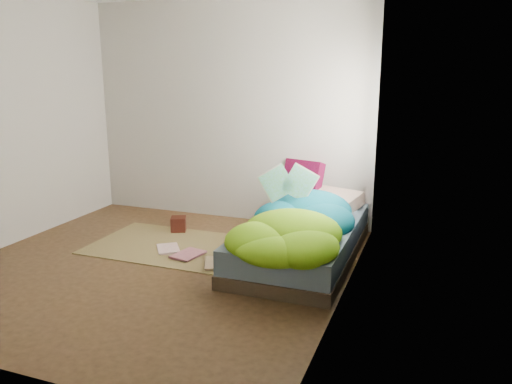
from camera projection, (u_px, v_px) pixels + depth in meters
ground at (155, 267)px, 4.64m from camera, size 3.50×3.50×0.00m
room_walls at (147, 89)px, 4.26m from camera, size 3.54×3.54×2.62m
bed at (302, 241)px, 4.85m from camera, size 1.00×2.00×0.34m
duvet at (297, 213)px, 4.56m from camera, size 0.96×1.84×0.34m
rug at (170, 245)px, 5.19m from camera, size 1.60×1.10×0.01m
pillow_floral at (330, 200)px, 5.42m from camera, size 0.73×0.58×0.14m
pillow_magenta at (302, 180)px, 5.67m from camera, size 0.47×0.26×0.45m
open_book at (289, 173)px, 4.78m from camera, size 0.47×0.28×0.28m
wooden_box at (178, 224)px, 5.63m from camera, size 0.21×0.21×0.16m
floor_book_a at (158, 250)px, 5.02m from camera, size 0.34×0.36×0.02m
floor_book_b at (179, 253)px, 4.93m from camera, size 0.29×0.36×0.03m
floor_book_c at (205, 264)px, 4.66m from camera, size 0.35×0.39×0.02m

